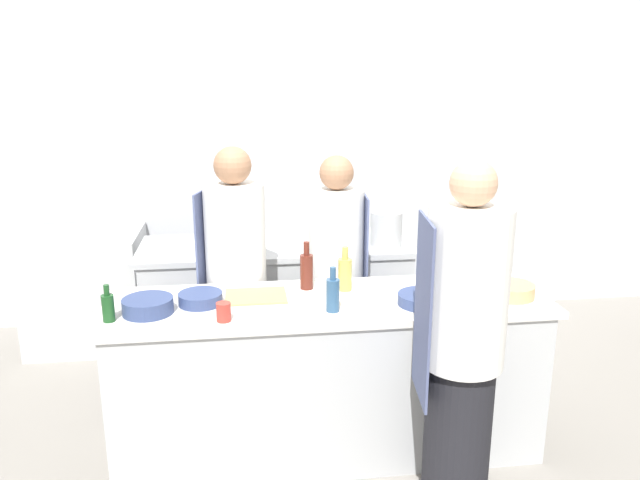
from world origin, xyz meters
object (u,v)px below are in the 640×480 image
oven_range (87,289)px  bowl_mixing_large (200,298)px  bowl_wooden_salad (148,306)px  chef_at_prep_near (462,349)px  bottle_olive_oil (440,279)px  bottle_cooking_oil (307,270)px  bottle_wine (472,277)px  cup (224,312)px  bottle_vinegar (333,294)px  bottle_sauce (345,273)px  bottle_water (108,307)px  chef_at_pass_far (236,284)px  stockpot (386,229)px  bowl_ceramic_blue (510,290)px  bowl_prep_small (423,299)px  chef_at_stove (336,278)px

oven_range → bowl_mixing_large: bowl_mixing_large is taller
oven_range → bowl_wooden_salad: 2.00m
oven_range → chef_at_prep_near: bearing=-46.3°
bottle_olive_oil → bottle_cooking_oil: 0.77m
chef_at_prep_near → bowl_wooden_salad: chef_at_prep_near is taller
bottle_wine → cup: bearing=-173.5°
cup → bottle_cooking_oil: bearing=42.3°
bottle_vinegar → bowl_mixing_large: (-0.70, 0.20, -0.06)m
bottle_vinegar → bottle_cooking_oil: size_ratio=0.86×
oven_range → cup: bearing=-59.5°
bottle_olive_oil → bottle_vinegar: bearing=-161.7°
bottle_wine → bottle_sauce: 0.72m
bottle_olive_oil → bottle_water: bottle_water is taller
chef_at_pass_far → stockpot: (1.08, 0.53, 0.19)m
bottle_olive_oil → stockpot: 1.00m
bottle_vinegar → bowl_ceramic_blue: bearing=4.9°
chef_at_pass_far → bottle_vinegar: chef_at_pass_far is taller
bottle_water → chef_at_prep_near: bearing=-16.2°
bottle_wine → bottle_cooking_oil: (-0.90, 0.27, -0.01)m
bowl_prep_small → bowl_ceramic_blue: (0.53, 0.06, 0.01)m
bowl_prep_small → bottle_sauce: bearing=143.4°
bottle_water → bowl_ceramic_blue: size_ratio=0.72×
oven_range → stockpot: size_ratio=3.64×
bottle_olive_oil → cup: (-1.23, -0.28, -0.02)m
chef_at_stove → bottle_wine: chef_at_stove is taller
bottle_vinegar → bottle_water: bearing=179.4°
bottle_olive_oil → bottle_vinegar: bottle_vinegar is taller
bowl_prep_small → bottle_vinegar: bearing=-176.4°
bowl_mixing_large → bowl_prep_small: (1.20, -0.16, -0.00)m
bowl_ceramic_blue → bowl_wooden_salad: (-2.00, 0.01, 0.00)m
chef_at_pass_far → bowl_prep_small: bearing=-107.1°
chef_at_stove → bottle_sauce: 0.58m
bowl_prep_small → chef_at_stove: bearing=113.0°
bottle_olive_oil → bowl_ceramic_blue: bearing=-19.4°
bottle_sauce → chef_at_prep_near: bearing=-62.0°
chef_at_prep_near → bottle_water: size_ratio=9.18×
bottle_sauce → stockpot: size_ratio=1.04×
chef_at_stove → bottle_olive_oil: bearing=43.0°
bottle_sauce → cup: size_ratio=2.65×
oven_range → stockpot: (2.29, -0.67, 0.59)m
bottle_cooking_oil → bowl_mixing_large: bearing=-164.0°
oven_range → bowl_wooden_salad: bowl_wooden_salad is taller
chef_at_stove → stockpot: 0.60m
bottle_sauce → bowl_ceramic_blue: (0.91, -0.23, -0.07)m
bottle_water → bowl_prep_small: (1.65, 0.02, -0.05)m
bottle_sauce → bowl_prep_small: bottle_sauce is taller
bottle_water → cup: bottle_water is taller
bottle_vinegar → stockpot: 1.34m
chef_at_prep_near → bowl_prep_small: size_ratio=6.61×
bottle_sauce → bowl_wooden_salad: (-1.09, -0.22, -0.06)m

